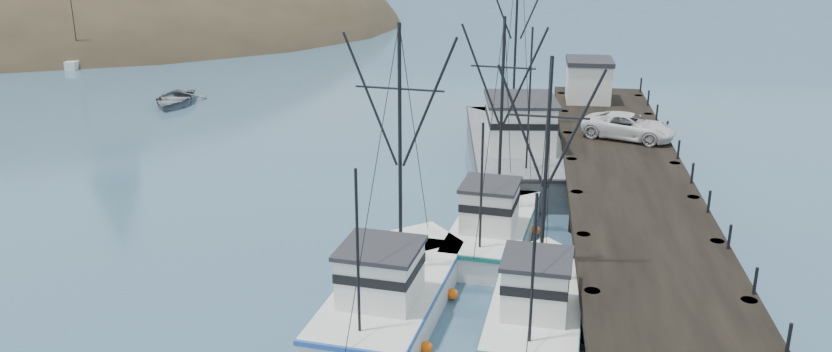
{
  "coord_description": "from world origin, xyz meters",
  "views": [
    {
      "loc": [
        8.7,
        -19.72,
        14.86
      ],
      "look_at": [
        3.95,
        15.76,
        2.5
      ],
      "focal_mm": 35.0,
      "sensor_mm": 36.0,
      "label": 1
    }
  ],
  "objects_px": {
    "work_vessel": "(514,145)",
    "pickup_truck": "(629,126)",
    "trawler_far": "(494,225)",
    "pier_shed": "(588,80)",
    "motorboat": "(175,104)",
    "trawler_near": "(537,304)",
    "pier": "(634,201)",
    "trawler_mid": "(393,290)"
  },
  "relations": [
    {
      "from": "work_vessel",
      "to": "pickup_truck",
      "type": "height_order",
      "value": "work_vessel"
    },
    {
      "from": "trawler_far",
      "to": "pier_shed",
      "type": "height_order",
      "value": "trawler_far"
    },
    {
      "from": "pickup_truck",
      "to": "motorboat",
      "type": "distance_m",
      "value": 34.25
    },
    {
      "from": "trawler_near",
      "to": "trawler_far",
      "type": "relative_size",
      "value": 0.97
    },
    {
      "from": "work_vessel",
      "to": "pier_shed",
      "type": "relative_size",
      "value": 5.36
    },
    {
      "from": "trawler_near",
      "to": "motorboat",
      "type": "distance_m",
      "value": 40.33
    },
    {
      "from": "pier",
      "to": "trawler_mid",
      "type": "bearing_deg",
      "value": -138.68
    },
    {
      "from": "trawler_mid",
      "to": "pier_shed",
      "type": "height_order",
      "value": "trawler_mid"
    },
    {
      "from": "trawler_mid",
      "to": "pickup_truck",
      "type": "xyz_separation_m",
      "value": [
        10.48,
        17.83,
        1.89
      ]
    },
    {
      "from": "pickup_truck",
      "to": "motorboat",
      "type": "bearing_deg",
      "value": 90.28
    },
    {
      "from": "trawler_near",
      "to": "pier_shed",
      "type": "relative_size",
      "value": 3.16
    },
    {
      "from": "pier",
      "to": "trawler_mid",
      "type": "height_order",
      "value": "trawler_mid"
    },
    {
      "from": "pier_shed",
      "to": "pickup_truck",
      "type": "bearing_deg",
      "value": -79.22
    },
    {
      "from": "pier",
      "to": "trawler_mid",
      "type": "distance_m",
      "value": 13.07
    },
    {
      "from": "trawler_far",
      "to": "pickup_truck",
      "type": "bearing_deg",
      "value": 57.38
    },
    {
      "from": "pier",
      "to": "trawler_near",
      "type": "bearing_deg",
      "value": -116.2
    },
    {
      "from": "work_vessel",
      "to": "pickup_truck",
      "type": "relative_size",
      "value": 3.38
    },
    {
      "from": "pier",
      "to": "trawler_far",
      "type": "height_order",
      "value": "trawler_far"
    },
    {
      "from": "motorboat",
      "to": "pier_shed",
      "type": "bearing_deg",
      "value": -11.07
    },
    {
      "from": "motorboat",
      "to": "pickup_truck",
      "type": "bearing_deg",
      "value": -25.61
    },
    {
      "from": "trawler_mid",
      "to": "motorboat",
      "type": "xyz_separation_m",
      "value": [
        -21.56,
        29.63,
        -0.82
      ]
    },
    {
      "from": "pier",
      "to": "pier_shed",
      "type": "xyz_separation_m",
      "value": [
        -0.98,
        18.0,
        1.73
      ]
    },
    {
      "from": "work_vessel",
      "to": "pier_shed",
      "type": "distance_m",
      "value": 9.87
    },
    {
      "from": "trawler_far",
      "to": "motorboat",
      "type": "distance_m",
      "value": 33.83
    },
    {
      "from": "work_vessel",
      "to": "pier_shed",
      "type": "xyz_separation_m",
      "value": [
        4.63,
        8.44,
        2.19
      ]
    },
    {
      "from": "trawler_near",
      "to": "work_vessel",
      "type": "bearing_deg",
      "value": 93.67
    },
    {
      "from": "pickup_truck",
      "to": "trawler_far",
      "type": "bearing_deg",
      "value": 167.89
    },
    {
      "from": "trawler_near",
      "to": "pier_shed",
      "type": "distance_m",
      "value": 27.33
    },
    {
      "from": "pier",
      "to": "motorboat",
      "type": "relative_size",
      "value": 7.9
    },
    {
      "from": "pickup_truck",
      "to": "pier_shed",
      "type": "bearing_deg",
      "value": 31.3
    },
    {
      "from": "pickup_truck",
      "to": "trawler_near",
      "type": "bearing_deg",
      "value": -175.17
    },
    {
      "from": "pier",
      "to": "work_vessel",
      "type": "distance_m",
      "value": 11.09
    },
    {
      "from": "motorboat",
      "to": "trawler_far",
      "type": "bearing_deg",
      "value": -47.56
    },
    {
      "from": "trawler_near",
      "to": "pier_shed",
      "type": "xyz_separation_m",
      "value": [
        3.44,
        26.98,
        2.6
      ]
    },
    {
      "from": "work_vessel",
      "to": "trawler_mid",
      "type": "bearing_deg",
      "value": -102.97
    },
    {
      "from": "trawler_far",
      "to": "motorboat",
      "type": "bearing_deg",
      "value": 137.82
    },
    {
      "from": "trawler_near",
      "to": "pier",
      "type": "bearing_deg",
      "value": 63.8
    },
    {
      "from": "trawler_mid",
      "to": "trawler_far",
      "type": "relative_size",
      "value": 1.08
    },
    {
      "from": "trawler_near",
      "to": "work_vessel",
      "type": "distance_m",
      "value": 18.59
    },
    {
      "from": "trawler_mid",
      "to": "trawler_far",
      "type": "bearing_deg",
      "value": 63.16
    },
    {
      "from": "pier_shed",
      "to": "motorboat",
      "type": "height_order",
      "value": "pier_shed"
    },
    {
      "from": "work_vessel",
      "to": "motorboat",
      "type": "bearing_deg",
      "value": 155.99
    }
  ]
}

